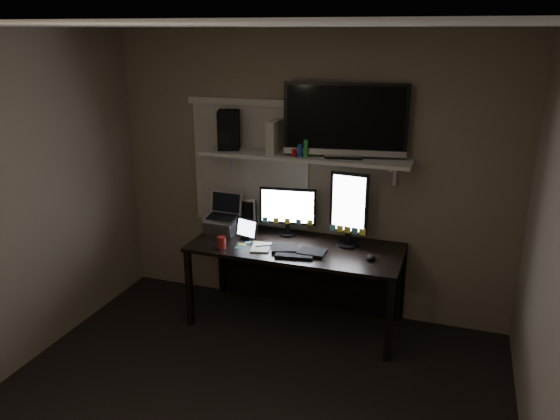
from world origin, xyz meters
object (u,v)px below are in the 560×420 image
at_px(keyboard, 298,251).
at_px(mouse, 371,257).
at_px(tv, 345,121).
at_px(speaker, 229,130).
at_px(desk, 300,260).
at_px(game_console, 274,137).
at_px(tablet, 247,229).
at_px(laptop, 222,214).
at_px(monitor_portrait, 349,209).
at_px(monitor_landscape, 288,211).
at_px(cup, 222,242).

bearing_deg(keyboard, mouse, -5.25).
bearing_deg(keyboard, tv, 41.63).
xyz_separation_m(keyboard, speaker, (-0.75, 0.35, 0.90)).
distance_m(desk, speaker, 1.30).
relative_size(game_console, speaker, 0.82).
height_order(tablet, laptop, laptop).
bearing_deg(tv, monitor_portrait, -51.29).
xyz_separation_m(monitor_landscape, keyboard, (0.21, -0.36, -0.21)).
distance_m(tablet, speaker, 0.88).
relative_size(laptop, tv, 0.35).
bearing_deg(laptop, cup, -63.38).
distance_m(laptop, cup, 0.40).
bearing_deg(speaker, cup, -94.99).
bearing_deg(cup, desk, 32.66).
height_order(monitor_portrait, tv, tv).
bearing_deg(tv, keyboard, -137.16).
relative_size(keyboard, tv, 0.47).
xyz_separation_m(desk, monitor_portrait, (0.41, 0.03, 0.50)).
distance_m(monitor_landscape, laptop, 0.60).
bearing_deg(laptop, monitor_portrait, 5.23).
distance_m(cup, tv, 1.43).
height_order(monitor_portrait, game_console, game_console).
distance_m(monitor_portrait, keyboard, 0.55).
height_order(desk, monitor_portrait, monitor_portrait).
bearing_deg(tablet, mouse, 11.32).
distance_m(laptop, speaker, 0.76).
height_order(desk, cup, cup).
height_order(monitor_portrait, cup, monitor_portrait).
bearing_deg(tablet, tv, 31.06).
relative_size(tablet, game_console, 0.80).
height_order(monitor_landscape, tablet, monitor_landscape).
height_order(mouse, cup, cup).
distance_m(desk, tv, 1.28).
relative_size(monitor_portrait, game_console, 2.37).
bearing_deg(monitor_landscape, tv, -8.86).
distance_m(monitor_landscape, speaker, 0.88).
xyz_separation_m(monitor_portrait, cup, (-0.99, -0.40, -0.28)).
xyz_separation_m(desk, cup, (-0.58, -0.37, 0.23)).
relative_size(keyboard, laptop, 1.34).
bearing_deg(monitor_portrait, game_console, -177.91).
bearing_deg(laptop, monitor_landscape, 15.61).
relative_size(mouse, tablet, 0.47).
xyz_separation_m(desk, game_console, (-0.26, 0.07, 1.06)).
distance_m(keyboard, cup, 0.65).
height_order(desk, monitor_landscape, monitor_landscape).
xyz_separation_m(desk, tv, (0.34, 0.10, 1.23)).
bearing_deg(tv, laptop, 178.62).
xyz_separation_m(cup, game_console, (0.32, 0.44, 0.84)).
distance_m(monitor_portrait, laptop, 1.16).
height_order(monitor_landscape, keyboard, monitor_landscape).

